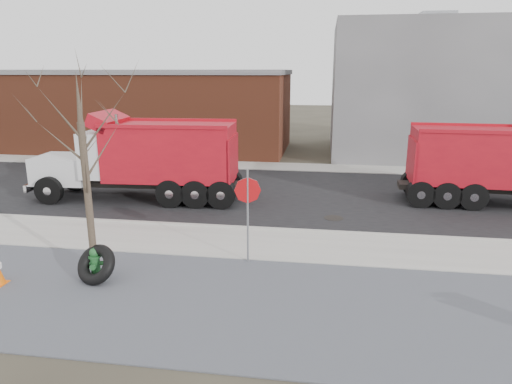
% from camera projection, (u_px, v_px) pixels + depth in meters
% --- Properties ---
extents(ground, '(120.00, 120.00, 0.00)m').
position_uv_depth(ground, '(235.00, 247.00, 13.89)').
color(ground, '#383328').
rests_on(ground, ground).
extents(gravel_verge, '(60.00, 5.00, 0.03)m').
position_uv_depth(gravel_verge, '(206.00, 302.00, 10.55)').
color(gravel_verge, slate).
rests_on(gravel_verge, ground).
extents(sidewalk, '(60.00, 2.50, 0.06)m').
position_uv_depth(sidewalk, '(237.00, 243.00, 14.12)').
color(sidewalk, '#9E9B93').
rests_on(sidewalk, ground).
extents(curb, '(60.00, 0.15, 0.11)m').
position_uv_depth(curb, '(244.00, 228.00, 15.36)').
color(curb, '#9E9B93').
rests_on(curb, ground).
extents(road, '(60.00, 9.40, 0.02)m').
position_uv_depth(road, '(263.00, 193.00, 19.91)').
color(road, black).
rests_on(road, ground).
extents(far_sidewalk, '(60.00, 2.00, 0.06)m').
position_uv_depth(far_sidewalk, '(277.00, 167.00, 25.35)').
color(far_sidewalk, '#9E9B93').
rests_on(far_sidewalk, ground).
extents(building_grey, '(12.00, 10.00, 8.00)m').
position_uv_depth(building_grey, '(429.00, 90.00, 28.77)').
color(building_grey, gray).
rests_on(building_grey, ground).
extents(building_brick, '(20.20, 8.20, 5.30)m').
position_uv_depth(building_brick, '(138.00, 109.00, 30.89)').
color(building_brick, brown).
rests_on(building_brick, ground).
extents(bare_tree, '(3.20, 3.20, 5.20)m').
position_uv_depth(bare_tree, '(83.00, 151.00, 11.02)').
color(bare_tree, '#382D23').
rests_on(bare_tree, ground).
extents(fire_hydrant, '(0.49, 0.48, 0.86)m').
position_uv_depth(fire_hydrant, '(95.00, 265.00, 11.64)').
color(fire_hydrant, '#26632C').
rests_on(fire_hydrant, ground).
extents(truck_tire, '(1.23, 1.08, 1.03)m').
position_uv_depth(truck_tire, '(96.00, 265.00, 11.47)').
color(truck_tire, black).
rests_on(truck_tire, ground).
extents(stop_sign, '(0.71, 0.18, 2.65)m').
position_uv_depth(stop_sign, '(248.00, 200.00, 12.29)').
color(stop_sign, gray).
rests_on(stop_sign, ground).
extents(dump_truck_red_a, '(8.47, 2.63, 3.41)m').
position_uv_depth(dump_truck_red_a, '(505.00, 162.00, 17.78)').
color(dump_truck_red_a, black).
rests_on(dump_truck_red_a, ground).
extents(dump_truck_red_b, '(8.51, 2.86, 3.57)m').
position_uv_depth(dump_truck_red_b, '(145.00, 156.00, 18.54)').
color(dump_truck_red_b, black).
rests_on(dump_truck_red_b, ground).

